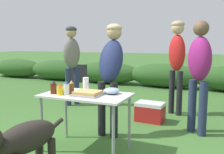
{
  "coord_description": "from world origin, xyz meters",
  "views": [
    {
      "loc": [
        1.52,
        -2.71,
        1.38
      ],
      "look_at": [
        0.11,
        0.59,
        0.89
      ],
      "focal_mm": 40.0,
      "sensor_mm": 36.0,
      "label": 1
    }
  ],
  "objects": [
    {
      "name": "beer_bottle",
      "position": [
        -0.17,
        -0.06,
        0.82
      ],
      "size": [
        0.06,
        0.06,
        0.17
      ],
      "color": "brown",
      "rests_on": "folding_table"
    },
    {
      "name": "mustard_bottle",
      "position": [
        -0.27,
        -0.16,
        0.81
      ],
      "size": [
        0.08,
        0.08,
        0.14
      ],
      "color": "yellow",
      "rests_on": "folding_table"
    },
    {
      "name": "plate_stack",
      "position": [
        -0.31,
        0.02,
        0.76
      ],
      "size": [
        0.21,
        0.21,
        0.04
      ],
      "primitive_type": "cylinder",
      "color": "white",
      "rests_on": "folding_table"
    },
    {
      "name": "dog",
      "position": [
        -0.1,
        -1.03,
        0.48
      ],
      "size": [
        0.38,
        1.02,
        0.72
      ],
      "rotation": [
        0.0,
        0.0,
        2.98
      ],
      "color": "#28231E",
      "rests_on": "ground"
    },
    {
      "name": "mayo_bottle",
      "position": [
        -0.2,
        -0.13,
        0.82
      ],
      "size": [
        0.07,
        0.07,
        0.18
      ],
      "color": "silver",
      "rests_on": "folding_table"
    },
    {
      "name": "standing_person_in_dark_puffer",
      "position": [
        0.05,
        0.67,
        1.05
      ],
      "size": [
        0.36,
        0.49,
        1.67
      ],
      "rotation": [
        0.0,
        0.0,
        0.0
      ],
      "color": "black",
      "rests_on": "ground"
    },
    {
      "name": "standing_person_in_olive_jacket",
      "position": [
        -1.46,
        1.99,
        1.08
      ],
      "size": [
        0.43,
        0.47,
        1.74
      ],
      "rotation": [
        0.0,
        0.0,
        1.08
      ],
      "color": "#232D4C",
      "rests_on": "ground"
    },
    {
      "name": "ground_plane",
      "position": [
        0.0,
        0.0,
        0.0
      ],
      "size": [
        60.0,
        60.0,
        0.0
      ],
      "primitive_type": "plane",
      "color": "#3D6B2D"
    },
    {
      "name": "mixing_bowl",
      "position": [
        0.29,
        0.15,
        0.78
      ],
      "size": [
        0.21,
        0.21,
        0.08
      ],
      "primitive_type": "ellipsoid",
      "color": "#99B2CC",
      "rests_on": "folding_table"
    },
    {
      "name": "paper_cup_stack",
      "position": [
        -0.12,
        0.22,
        0.83
      ],
      "size": [
        0.08,
        0.08,
        0.18
      ],
      "primitive_type": "cylinder",
      "color": "white",
      "rests_on": "folding_table"
    },
    {
      "name": "food_tray",
      "position": [
        0.06,
        -0.06,
        0.77
      ],
      "size": [
        0.34,
        0.29,
        0.06
      ],
      "color": "#9E9EA3",
      "rests_on": "folding_table"
    },
    {
      "name": "camp_chair_near_hedge",
      "position": [
        -1.82,
        2.87,
        0.47
      ],
      "size": [
        0.69,
        0.74,
        0.83
      ],
      "rotation": [
        0.0,
        0.0,
        0.51
      ],
      "color": "#232328",
      "rests_on": "ground"
    },
    {
      "name": "standing_person_in_navy_coat",
      "position": [
        1.26,
        1.2,
        1.03
      ],
      "size": [
        0.48,
        0.46,
        1.71
      ],
      "rotation": [
        0.0,
        0.0,
        -0.68
      ],
      "color": "#232D4C",
      "rests_on": "ground"
    },
    {
      "name": "shrub_hedge",
      "position": [
        -0.0,
        5.05,
        0.37
      ],
      "size": [
        14.4,
        0.9,
        0.74
      ],
      "color": "#2D5623",
      "rests_on": "ground"
    },
    {
      "name": "bbq_sauce_bottle",
      "position": [
        -0.4,
        -0.13,
        0.82
      ],
      "size": [
        0.08,
        0.08,
        0.17
      ],
      "color": "#562314",
      "rests_on": "folding_table"
    },
    {
      "name": "standing_person_with_beanie",
      "position": [
        0.79,
        2.13,
        1.14
      ],
      "size": [
        0.42,
        0.39,
        1.79
      ],
      "rotation": [
        0.0,
        0.0,
        -0.54
      ],
      "color": "black",
      "rests_on": "ground"
    },
    {
      "name": "cooler_box",
      "position": [
        0.45,
        1.5,
        0.17
      ],
      "size": [
        0.5,
        0.35,
        0.34
      ],
      "rotation": [
        0.0,
        0.0,
        3.07
      ],
      "color": "#B21E1E",
      "rests_on": "ground"
    },
    {
      "name": "folding_table",
      "position": [
        0.0,
        0.0,
        0.66
      ],
      "size": [
        1.1,
        0.64,
        0.74
      ],
      "color": "silver",
      "rests_on": "ground"
    }
  ]
}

